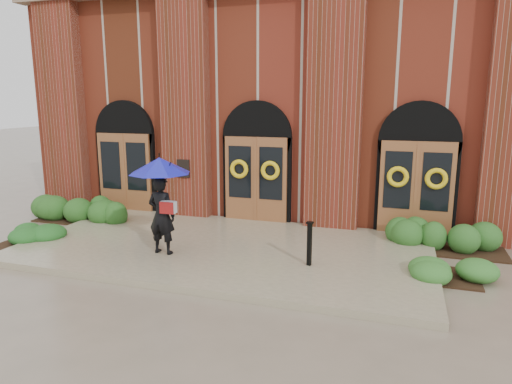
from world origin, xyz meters
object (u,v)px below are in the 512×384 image
at_px(man_with_umbrella, 161,187).
at_px(metal_post, 309,243).
at_px(hedge_wall_left, 86,209).
at_px(hedge_wall_right, 443,237).

distance_m(man_with_umbrella, metal_post, 3.62).
xyz_separation_m(metal_post, hedge_wall_left, (-7.50, 2.11, -0.30)).
height_order(man_with_umbrella, hedge_wall_left, man_with_umbrella).
relative_size(man_with_umbrella, hedge_wall_left, 0.81).
relative_size(metal_post, hedge_wall_right, 0.36).
bearing_deg(man_with_umbrella, hedge_wall_right, -154.00).
relative_size(metal_post, hedge_wall_left, 0.35).
bearing_deg(man_with_umbrella, hedge_wall_left, -27.92).
xyz_separation_m(man_with_umbrella, hedge_wall_right, (6.35, 2.76, -1.40)).
bearing_deg(hedge_wall_right, hedge_wall_left, -177.93).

